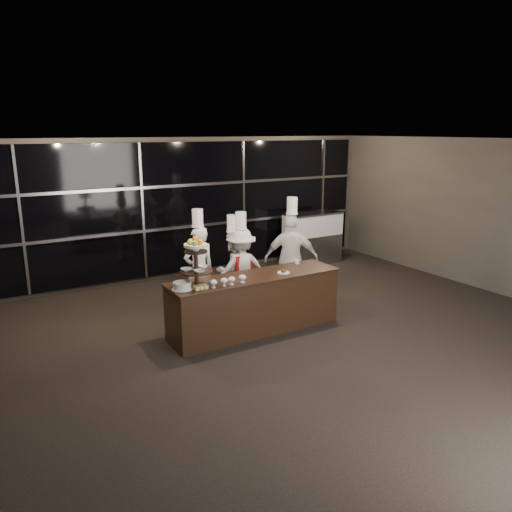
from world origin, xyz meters
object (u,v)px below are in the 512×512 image
chef_b (233,269)px  display_stand (196,258)px  layer_cake (182,286)px  chef_c (241,268)px  buffet_counter (255,303)px  chef_a (199,268)px  display_case (312,235)px  chef_d (291,258)px

chef_b → display_stand: bearing=-136.7°
display_stand → layer_cake: size_ratio=2.48×
display_stand → chef_c: bearing=37.6°
display_stand → layer_cake: display_stand is taller
layer_cake → chef_c: (1.58, 1.07, -0.23)m
buffet_counter → chef_c: 1.11m
buffet_counter → chef_c: bearing=72.4°
buffet_counter → layer_cake: size_ratio=9.47×
chef_c → layer_cake: bearing=-145.8°
display_stand → chef_b: bearing=43.3°
layer_cake → chef_a: (0.85, 1.28, -0.17)m
display_case → chef_d: bearing=-134.9°
display_stand → chef_d: size_ratio=0.37×
display_case → layer_cake: bearing=-147.3°
display_stand → chef_d: bearing=19.6°
layer_cake → chef_c: size_ratio=0.17×
layer_cake → chef_d: size_ratio=0.15×
buffet_counter → chef_a: size_ratio=1.54×
buffet_counter → chef_d: bearing=32.6°
chef_c → chef_d: chef_d is taller
chef_b → display_case: bearing=29.2°
display_case → chef_d: size_ratio=0.70×
chef_c → chef_d: (0.93, -0.22, 0.11)m
buffet_counter → layer_cake: 1.35m
buffet_counter → display_stand: bearing=-180.0°
display_case → display_stand: bearing=-146.3°
chef_a → display_stand: bearing=-115.9°
buffet_counter → chef_a: (-0.40, 1.23, 0.34)m
buffet_counter → chef_c: (0.32, 1.02, 0.28)m
layer_cake → display_case: 5.45m
buffet_counter → chef_d: chef_d is taller
display_stand → chef_b: 1.79m
buffet_counter → display_case: display_case is taller
chef_a → chef_d: bearing=-14.3°
buffet_counter → display_stand: (-1.00, -0.00, 0.87)m
chef_d → buffet_counter: bearing=-147.4°
display_stand → chef_d: chef_d is taller
chef_a → display_case: bearing=24.0°
chef_c → display_case: bearing=31.8°
display_stand → chef_c: size_ratio=0.42×
display_case → chef_a: chef_a is taller
display_stand → chef_b: chef_b is taller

